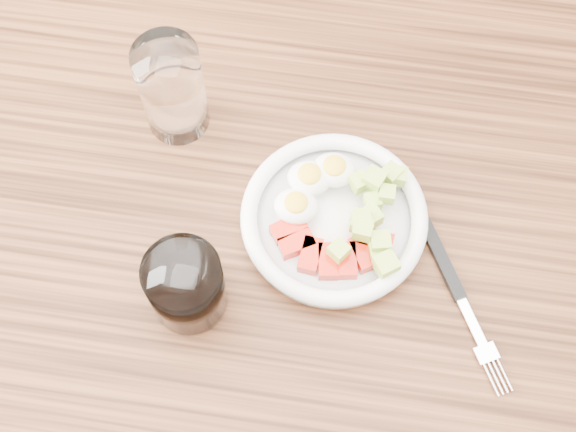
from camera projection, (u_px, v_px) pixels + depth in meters
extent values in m
plane|color=brown|center=(292.00, 380.00, 1.60)|extent=(4.00, 4.00, 0.00)
cube|color=brown|center=(295.00, 243.00, 0.91)|extent=(1.50, 0.90, 0.04)
cylinder|color=white|center=(333.00, 222.00, 0.89)|extent=(0.20, 0.20, 0.01)
torus|color=white|center=(334.00, 217.00, 0.87)|extent=(0.21, 0.21, 0.02)
cube|color=red|center=(288.00, 229.00, 0.87)|extent=(0.04, 0.04, 0.02)
cube|color=red|center=(297.00, 244.00, 0.86)|extent=(0.04, 0.04, 0.02)
cube|color=red|center=(310.00, 256.00, 0.86)|extent=(0.02, 0.04, 0.02)
cube|color=red|center=(328.00, 261.00, 0.86)|extent=(0.03, 0.04, 0.02)
cube|color=red|center=(346.00, 261.00, 0.86)|extent=(0.03, 0.04, 0.02)
cube|color=red|center=(363.00, 254.00, 0.86)|extent=(0.04, 0.04, 0.02)
cube|color=red|center=(375.00, 241.00, 0.86)|extent=(0.04, 0.03, 0.02)
ellipsoid|color=white|center=(309.00, 178.00, 0.88)|extent=(0.05, 0.04, 0.03)
ellipsoid|color=yellow|center=(310.00, 174.00, 0.87)|extent=(0.03, 0.03, 0.01)
ellipsoid|color=white|center=(334.00, 170.00, 0.89)|extent=(0.05, 0.04, 0.03)
ellipsoid|color=yellow|center=(334.00, 166.00, 0.88)|extent=(0.03, 0.03, 0.01)
ellipsoid|color=white|center=(296.00, 206.00, 0.87)|extent=(0.05, 0.04, 0.03)
ellipsoid|color=yellow|center=(296.00, 202.00, 0.86)|extent=(0.03, 0.03, 0.01)
cube|color=#B6CE4F|center=(378.00, 251.00, 0.85)|extent=(0.02, 0.02, 0.02)
cube|color=#B6CE4F|center=(361.00, 222.00, 0.86)|extent=(0.02, 0.02, 0.02)
cube|color=#B6CE4F|center=(362.00, 223.00, 0.85)|extent=(0.03, 0.03, 0.02)
cube|color=#B6CE4F|center=(370.00, 217.00, 0.86)|extent=(0.03, 0.03, 0.02)
cube|color=#B6CE4F|center=(374.00, 180.00, 0.87)|extent=(0.03, 0.03, 0.02)
cube|color=#B6CE4F|center=(386.00, 265.00, 0.84)|extent=(0.03, 0.03, 0.02)
cube|color=#B6CE4F|center=(339.00, 251.00, 0.84)|extent=(0.03, 0.03, 0.02)
cube|color=#B6CE4F|center=(373.00, 202.00, 0.87)|extent=(0.02, 0.02, 0.02)
cube|color=#B6CE4F|center=(380.00, 242.00, 0.85)|extent=(0.02, 0.02, 0.02)
cube|color=#B6CE4F|center=(391.00, 174.00, 0.88)|extent=(0.03, 0.03, 0.02)
cube|color=#B6CE4F|center=(398.00, 176.00, 0.88)|extent=(0.02, 0.02, 0.02)
cube|color=#B6CE4F|center=(387.00, 194.00, 0.86)|extent=(0.02, 0.02, 0.02)
cube|color=#B6CE4F|center=(359.00, 182.00, 0.88)|extent=(0.03, 0.03, 0.02)
cube|color=#B6CE4F|center=(363.00, 230.00, 0.85)|extent=(0.02, 0.02, 0.02)
cube|color=black|center=(442.00, 259.00, 0.87)|extent=(0.06, 0.09, 0.01)
cube|color=silver|center=(473.00, 324.00, 0.84)|extent=(0.04, 0.05, 0.00)
cube|color=silver|center=(486.00, 353.00, 0.83)|extent=(0.03, 0.03, 0.00)
cylinder|color=silver|center=(491.00, 380.00, 0.82)|extent=(0.02, 0.03, 0.00)
cylinder|color=silver|center=(496.00, 378.00, 0.82)|extent=(0.02, 0.03, 0.00)
cylinder|color=silver|center=(500.00, 377.00, 0.82)|extent=(0.02, 0.03, 0.00)
cylinder|color=silver|center=(505.00, 375.00, 0.82)|extent=(0.02, 0.03, 0.00)
cylinder|color=white|center=(172.00, 89.00, 0.89)|extent=(0.07, 0.07, 0.13)
cylinder|color=white|center=(186.00, 286.00, 0.82)|extent=(0.08, 0.08, 0.09)
cylinder|color=black|center=(186.00, 287.00, 0.82)|extent=(0.07, 0.07, 0.08)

